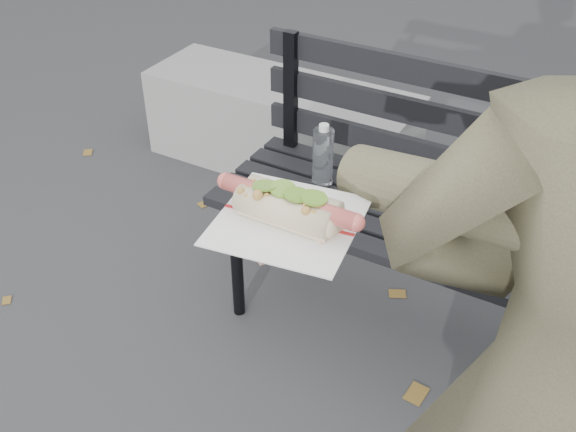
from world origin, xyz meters
The scene contains 4 objects.
park_bench centered at (0.01, 0.99, 0.52)m, with size 1.50×0.44×0.88m.
concrete_block centered at (-1.01, 1.66, 0.20)m, with size 1.20×0.40×0.40m, color slate.
person centered at (0.37, 0.10, 0.83)m, with size 0.61×0.40×1.66m, color #44432D.
held_hotdog centered at (0.16, 0.07, 1.12)m, with size 0.64×0.31×0.20m.
Camera 1 is at (0.32, -0.64, 1.63)m, focal length 42.00 mm.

